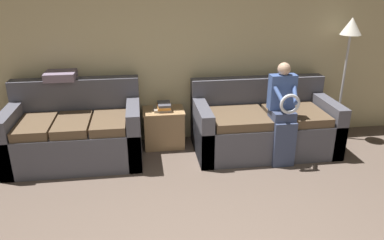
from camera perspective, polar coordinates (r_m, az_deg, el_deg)
The scene contains 8 objects.
wall_back at distance 5.11m, azimuth -2.81°, elevation 10.62°, with size 6.87×0.06×2.55m.
couch_main at distance 5.10m, azimuth 10.77°, elevation -0.84°, with size 1.84×0.96×0.91m.
couch_side at distance 4.94m, azimuth -17.25°, elevation -1.97°, with size 1.62×0.94×0.98m.
child_left_seated at distance 4.66m, azimuth 13.72°, elevation 1.39°, with size 0.32×0.37×1.25m.
side_shelf at distance 5.14m, azimuth -4.32°, elevation -1.09°, with size 0.55×0.42×0.52m.
book_stack at distance 5.03m, azimuth -4.40°, elevation 2.04°, with size 0.23×0.27×0.10m.
floor_lamp at distance 5.49m, azimuth 22.86°, elevation 11.07°, with size 0.27×0.27×1.70m.
throw_pillow at distance 5.07m, azimuth -19.35°, elevation 6.46°, with size 0.37×0.37×0.10m.
Camera 1 is at (-0.46, -1.83, 2.23)m, focal length 35.00 mm.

